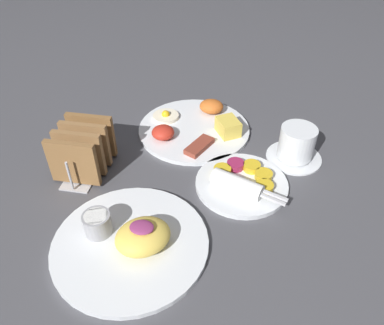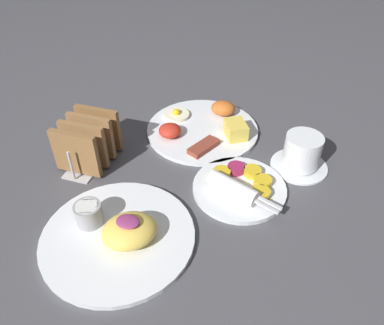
{
  "view_description": "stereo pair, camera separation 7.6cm",
  "coord_description": "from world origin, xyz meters",
  "px_view_note": "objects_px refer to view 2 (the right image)",
  "views": [
    {
      "loc": [
        0.17,
        -0.53,
        0.52
      ],
      "look_at": [
        0.06,
        0.04,
        0.03
      ],
      "focal_mm": 35.0,
      "sensor_mm": 36.0,
      "label": 1
    },
    {
      "loc": [
        0.24,
        -0.52,
        0.52
      ],
      "look_at": [
        0.06,
        0.04,
        0.03
      ],
      "focal_mm": 35.0,
      "sensor_mm": 36.0,
      "label": 2
    }
  ],
  "objects_px": {
    "toast_rack": "(88,142)",
    "plate_condiments": "(240,186)",
    "plate_breakfast": "(204,127)",
    "plate_foreground": "(118,233)",
    "coffee_cup": "(302,153)"
  },
  "relations": [
    {
      "from": "plate_breakfast",
      "to": "coffee_cup",
      "type": "relative_size",
      "value": 2.21
    },
    {
      "from": "plate_foreground",
      "to": "coffee_cup",
      "type": "xyz_separation_m",
      "value": [
        0.28,
        0.29,
        0.02
      ]
    },
    {
      "from": "toast_rack",
      "to": "coffee_cup",
      "type": "bearing_deg",
      "value": 14.53
    },
    {
      "from": "plate_breakfast",
      "to": "plate_condiments",
      "type": "relative_size",
      "value": 1.43
    },
    {
      "from": "toast_rack",
      "to": "plate_condiments",
      "type": "bearing_deg",
      "value": 0.43
    },
    {
      "from": "plate_condiments",
      "to": "plate_foreground",
      "type": "xyz_separation_m",
      "value": [
        -0.17,
        -0.18,
        0.0
      ]
    },
    {
      "from": "plate_condiments",
      "to": "toast_rack",
      "type": "xyz_separation_m",
      "value": [
        -0.33,
        -0.0,
        0.04
      ]
    },
    {
      "from": "toast_rack",
      "to": "plate_foreground",
      "type": "bearing_deg",
      "value": -49.41
    },
    {
      "from": "toast_rack",
      "to": "coffee_cup",
      "type": "height_order",
      "value": "toast_rack"
    },
    {
      "from": "plate_breakfast",
      "to": "coffee_cup",
      "type": "height_order",
      "value": "coffee_cup"
    },
    {
      "from": "plate_foreground",
      "to": "plate_breakfast",
      "type": "bearing_deg",
      "value": 82.07
    },
    {
      "from": "plate_breakfast",
      "to": "toast_rack",
      "type": "distance_m",
      "value": 0.27
    },
    {
      "from": "coffee_cup",
      "to": "plate_breakfast",
      "type": "bearing_deg",
      "value": 164.08
    },
    {
      "from": "plate_breakfast",
      "to": "coffee_cup",
      "type": "bearing_deg",
      "value": -15.92
    },
    {
      "from": "plate_breakfast",
      "to": "plate_condiments",
      "type": "bearing_deg",
      "value": -54.7
    }
  ]
}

